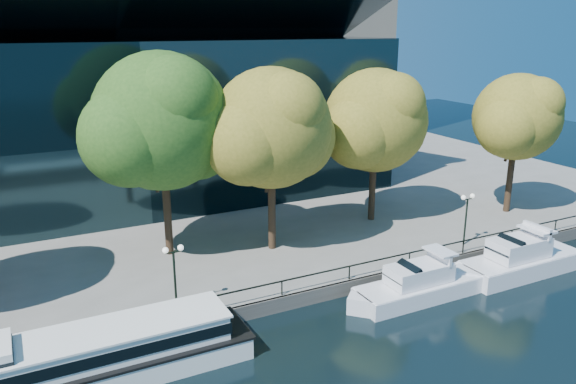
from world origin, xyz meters
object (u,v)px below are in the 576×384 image
cruiser_near (419,285)px  lamp_2 (467,208)px  cruiser_far (517,260)px  tree_3 (274,131)px  lamp_1 (174,263)px  tree_2 (165,124)px  tree_4 (377,123)px  tour_boat (89,357)px  tree_5 (519,119)px

cruiser_near → lamp_2: (7.58, 3.92, 3.02)m
cruiser_near → cruiser_far: bearing=-2.2°
tree_3 → lamp_2: bearing=-24.2°
cruiser_far → lamp_1: bearing=169.8°
tree_2 → lamp_1: bearing=-104.3°
tree_2 → tree_4: tree_2 is taller
tour_boat → tree_4: bearing=24.6°
cruiser_near → lamp_1: lamp_1 is taller
cruiser_near → cruiser_far: (8.64, -0.33, 0.16)m
tour_boat → tree_5: tree_5 is taller
tree_4 → tour_boat: bearing=-155.4°
tree_4 → tree_3: bearing=-169.0°
cruiser_near → tree_4: bearing=68.2°
lamp_1 → cruiser_near: bearing=-14.6°
tour_boat → cruiser_near: (20.59, -0.34, -0.42)m
tour_boat → tree_3: (14.87, 9.57, 8.62)m
cruiser_far → tree_2: tree_2 is taller
tour_boat → lamp_2: bearing=7.2°
lamp_2 → tree_2: bearing=157.6°
tree_3 → tree_5: tree_3 is taller
cruiser_far → tour_boat: bearing=178.7°
lamp_2 → cruiser_far: bearing=-76.0°
tree_4 → tree_5: 12.79m
tree_4 → lamp_2: (2.80, -8.03, -5.49)m
cruiser_near → tree_3: tree_3 is taller
lamp_1 → lamp_2: size_ratio=1.00×
tree_4 → tree_5: bearing=-17.0°
tour_boat → lamp_2: 28.52m
tree_5 → tree_4: bearing=163.0°
tour_boat → tree_3: size_ratio=1.27×
cruiser_near → lamp_2: lamp_2 is taller
lamp_1 → tree_5: bearing=7.6°
tree_4 → lamp_2: tree_4 is taller
tour_boat → tree_2: 17.02m
cruiser_near → tree_5: bearing=25.8°
tree_4 → lamp_1: size_ratio=3.22×
tree_2 → tree_3: size_ratio=1.08×
tour_boat → tree_2: size_ratio=1.17×
cruiser_far → tree_5: tree_5 is taller
tree_4 → lamp_2: size_ratio=3.22×
tour_boat → tree_5: (37.61, 7.87, 8.04)m
tree_5 → tour_boat: bearing=-168.2°
tree_2 → tree_3: bearing=-19.0°
cruiser_near → cruiser_far: 8.65m
tree_2 → tree_5: (29.94, -4.18, -1.22)m
tree_3 → lamp_2: (13.31, -5.99, -6.02)m
tree_2 → tree_3: 7.64m
tree_2 → lamp_2: 23.17m
cruiser_near → tree_5: size_ratio=0.87×
tour_boat → tree_4: 29.05m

